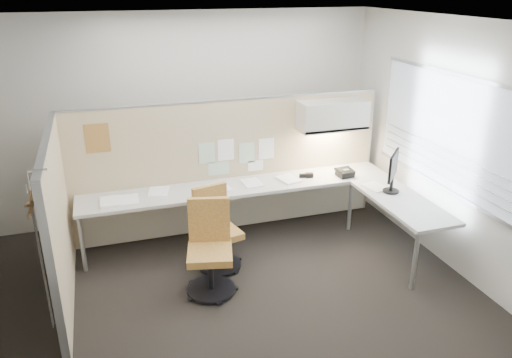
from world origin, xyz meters
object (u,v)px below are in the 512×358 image
object	(u,v)px
chair_left	(216,231)
monitor	(393,170)
chair_right	(210,250)
phone	(345,173)
desk	(268,196)

from	to	relation	value
chair_left	monitor	xyz separation A→B (m)	(2.16, -0.19, 0.58)
chair_right	chair_left	bearing A→B (deg)	82.03
chair_left	phone	world-z (taller)	chair_left
chair_left	chair_right	size ratio (longest dim) A/B	0.95
desk	chair_left	size ratio (longest dim) A/B	4.22
desk	phone	size ratio (longest dim) A/B	17.76
chair_left	chair_right	xyz separation A→B (m)	(-0.18, -0.46, 0.02)
chair_left	monitor	size ratio (longest dim) A/B	1.89
phone	chair_left	bearing A→B (deg)	-171.98
chair_left	phone	bearing A→B (deg)	0.07
chair_left	monitor	bearing A→B (deg)	-18.69
phone	desk	bearing A→B (deg)	175.34
desk	phone	distance (m)	1.09
chair_left	phone	xyz separation A→B (m)	(1.86, 0.45, 0.34)
desk	chair_right	size ratio (longest dim) A/B	4.01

